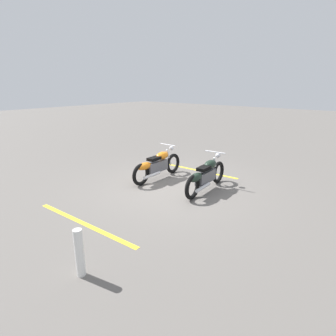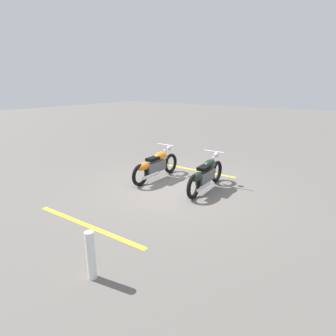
% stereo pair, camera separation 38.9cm
% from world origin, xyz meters
% --- Properties ---
extents(ground_plane, '(60.00, 60.00, 0.00)m').
position_xyz_m(ground_plane, '(0.00, 0.00, 0.00)').
color(ground_plane, '#66605B').
extents(motorcycle_bright_foreground, '(2.23, 0.62, 1.04)m').
position_xyz_m(motorcycle_bright_foreground, '(-0.25, -0.86, 0.46)').
color(motorcycle_bright_foreground, black).
rests_on(motorcycle_bright_foreground, ground).
extents(motorcycle_dark_foreground, '(2.23, 0.62, 1.04)m').
position_xyz_m(motorcycle_dark_foreground, '(-0.35, 0.87, 0.46)').
color(motorcycle_dark_foreground, black).
rests_on(motorcycle_dark_foreground, ground).
extents(bollard_post, '(0.14, 0.14, 0.81)m').
position_xyz_m(bollard_post, '(4.01, 1.31, 0.40)').
color(bollard_post, white).
rests_on(bollard_post, ground).
extents(parking_stripe_near, '(0.23, 3.20, 0.01)m').
position_xyz_m(parking_stripe_near, '(-1.86, -0.47, 0.00)').
color(parking_stripe_near, yellow).
rests_on(parking_stripe_near, ground).
extents(parking_stripe_mid, '(0.23, 3.20, 0.01)m').
position_xyz_m(parking_stripe_mid, '(2.98, -0.12, 0.00)').
color(parking_stripe_mid, yellow).
rests_on(parking_stripe_mid, ground).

